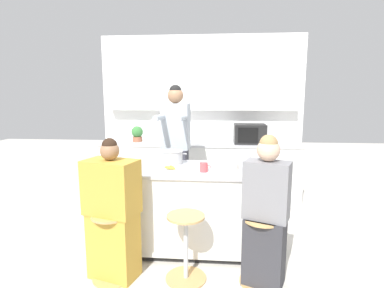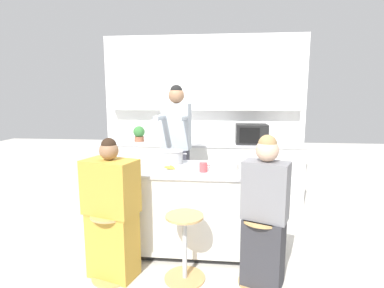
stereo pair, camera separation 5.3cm
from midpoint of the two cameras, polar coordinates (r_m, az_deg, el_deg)
ground_plane at (r=3.58m, az=-0.56°, el=-18.94°), size 16.00×16.00×0.00m
wall_back at (r=5.17m, az=1.48°, el=7.53°), size 3.44×0.22×2.70m
back_counter at (r=4.98m, az=1.21°, el=-5.00°), size 3.19×0.70×0.94m
kitchen_island at (r=3.39m, az=-0.57°, el=-12.01°), size 1.71×0.79×0.92m
bar_stool_leftmost at (r=3.01m, az=-15.52°, el=-18.10°), size 0.38×0.38×0.62m
bar_stool_center at (r=2.90m, az=-1.73°, el=-18.90°), size 0.38×0.38×0.62m
bar_stool_rightmost at (r=2.91m, az=12.55°, el=-19.06°), size 0.38×0.38×0.62m
person_cooking at (r=4.00m, az=-3.48°, el=-1.81°), size 0.41×0.59×1.83m
person_wrapped_blanket at (r=2.92m, az=-15.42°, el=-12.73°), size 0.53×0.41×1.32m
person_seated_near at (r=2.78m, az=13.30°, el=-13.50°), size 0.44×0.37×1.37m
cooking_pot at (r=3.44m, az=-4.29°, el=-2.53°), size 0.34×0.26×0.15m
fruit_bowl at (r=3.24m, az=6.49°, el=-4.15°), size 0.22×0.22×0.06m
coffee_cup_near at (r=3.08m, az=1.77°, el=-4.40°), size 0.12×0.08×0.10m
banana_bunch at (r=3.20m, az=-4.70°, el=-4.48°), size 0.14×0.10×0.05m
microwave at (r=4.84m, az=10.61°, el=1.92°), size 0.49×0.37×0.31m
potted_plant at (r=5.04m, az=-10.68°, el=1.98°), size 0.19×0.19×0.26m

